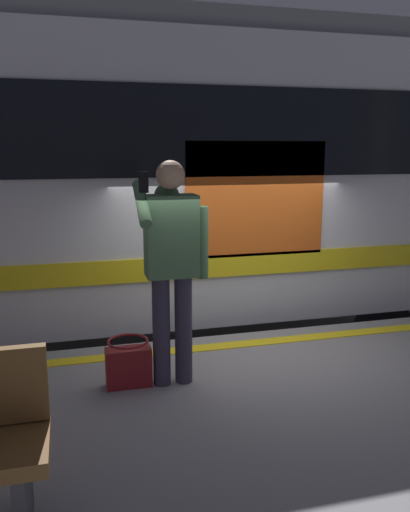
{
  "coord_description": "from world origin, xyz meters",
  "views": [
    {
      "loc": [
        1.64,
        4.82,
        2.88
      ],
      "look_at": [
        0.44,
        0.3,
        1.9
      ],
      "focal_mm": 36.46,
      "sensor_mm": 36.0,
      "label": 1
    }
  ],
  "objects": [
    {
      "name": "track_rail_near",
      "position": [
        0.0,
        -1.16,
        0.08
      ],
      "size": [
        15.87,
        0.08,
        0.16
      ],
      "primitive_type": "cube",
      "color": "slate",
      "rests_on": "ground"
    },
    {
      "name": "passenger",
      "position": [
        0.88,
        0.93,
        2.06
      ],
      "size": [
        0.57,
        0.55,
        1.79
      ],
      "color": "#383347",
      "rests_on": "platform"
    },
    {
      "name": "train_carriage",
      "position": [
        1.88,
        -1.87,
        2.6
      ],
      "size": [
        12.41,
        3.06,
        4.12
      ],
      "color": "silver",
      "rests_on": "ground"
    },
    {
      "name": "handbag",
      "position": [
        1.23,
        0.91,
        1.18
      ],
      "size": [
        0.36,
        0.33,
        0.39
      ],
      "color": "maroon",
      "rests_on": "platform"
    },
    {
      "name": "safety_line",
      "position": [
        0.0,
        0.3,
        1.0
      ],
      "size": [
        11.96,
        0.16,
        0.01
      ],
      "primitive_type": "cube",
      "color": "yellow",
      "rests_on": "platform"
    },
    {
      "name": "ground_plane",
      "position": [
        0.0,
        0.0,
        0.0
      ],
      "size": [
        23.63,
        23.63,
        0.0
      ],
      "primitive_type": "plane",
      "color": "#3D3D3F"
    },
    {
      "name": "track_rail_far",
      "position": [
        0.0,
        -2.59,
        0.08
      ],
      "size": [
        15.87,
        0.08,
        0.16
      ],
      "primitive_type": "cube",
      "color": "slate",
      "rests_on": "ground"
    }
  ]
}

